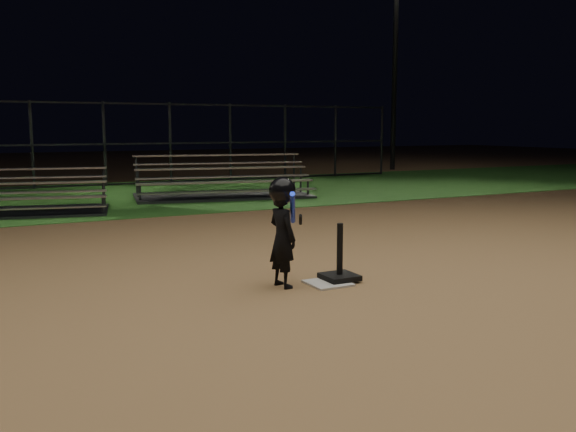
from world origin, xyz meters
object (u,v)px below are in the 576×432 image
(home_plate, at_px, (328,283))
(bleacher_right, at_px, (223,189))
(light_pole_right, at_px, (396,47))
(child_batter, at_px, (283,229))
(bleacher_left, at_px, (13,205))
(batting_tee, at_px, (340,270))

(home_plate, distance_m, bleacher_right, 8.90)
(light_pole_right, bearing_deg, bleacher_right, -147.71)
(home_plate, xyz_separation_m, child_batter, (-0.51, 0.14, 0.64))
(bleacher_left, relative_size, light_pole_right, 0.48)
(batting_tee, distance_m, bleacher_left, 8.27)
(batting_tee, relative_size, child_batter, 0.53)
(home_plate, bearing_deg, bleacher_left, 110.08)
(light_pole_right, bearing_deg, batting_tee, -128.44)
(child_batter, height_order, light_pole_right, light_pole_right)
(child_batter, bearing_deg, batting_tee, -106.58)
(home_plate, relative_size, bleacher_left, 0.11)
(home_plate, relative_size, child_batter, 0.37)
(bleacher_left, relative_size, bleacher_right, 0.86)
(bleacher_left, height_order, bleacher_right, bleacher_right)
(bleacher_right, bearing_deg, light_pole_right, 42.58)
(bleacher_left, distance_m, light_pole_right, 17.16)
(batting_tee, height_order, bleacher_left, bleacher_left)
(batting_tee, distance_m, bleacher_right, 8.81)
(home_plate, bearing_deg, bleacher_right, 76.63)
(home_plate, bearing_deg, child_batter, 164.87)
(child_batter, height_order, bleacher_left, child_batter)
(light_pole_right, bearing_deg, child_batter, -130.19)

